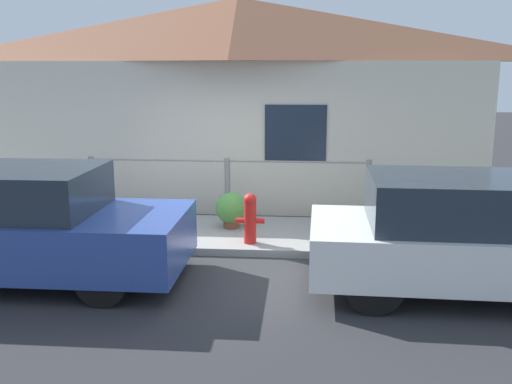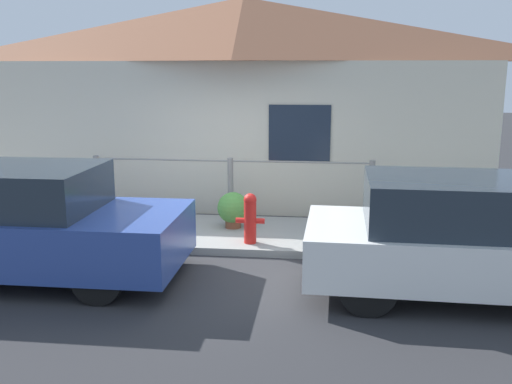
# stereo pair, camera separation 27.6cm
# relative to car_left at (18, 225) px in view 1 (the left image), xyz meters

# --- Properties ---
(ground_plane) EXTENTS (60.00, 60.00, 0.00)m
(ground_plane) POSITION_rel_car_left_xyz_m (2.30, 1.10, -0.72)
(ground_plane) COLOR #2D2D30
(sidewalk) EXTENTS (24.00, 1.92, 0.11)m
(sidewalk) POSITION_rel_car_left_xyz_m (2.30, 2.06, -0.66)
(sidewalk) COLOR gray
(sidewalk) RESTS_ON ground_plane
(house) EXTENTS (9.62, 2.23, 4.00)m
(house) POSITION_rel_car_left_xyz_m (2.30, 4.50, 2.46)
(house) COLOR beige
(house) RESTS_ON ground_plane
(fence) EXTENTS (4.90, 0.10, 1.05)m
(fence) POSITION_rel_car_left_xyz_m (2.30, 2.87, -0.02)
(fence) COLOR gray
(fence) RESTS_ON sidewalk
(car_left) EXTENTS (4.18, 1.75, 1.45)m
(car_left) POSITION_rel_car_left_xyz_m (0.00, 0.00, 0.00)
(car_left) COLOR #2D4793
(car_left) RESTS_ON ground_plane
(car_right) EXTENTS (3.80, 1.81, 1.42)m
(car_right) POSITION_rel_car_left_xyz_m (5.53, 0.00, -0.01)
(car_right) COLOR white
(car_right) RESTS_ON ground_plane
(fire_hydrant) EXTENTS (0.43, 0.19, 0.76)m
(fire_hydrant) POSITION_rel_car_left_xyz_m (2.83, 1.44, -0.21)
(fire_hydrant) COLOR red
(fire_hydrant) RESTS_ON sidewalk
(potted_plant_near_hydrant) EXTENTS (0.51, 0.51, 0.59)m
(potted_plant_near_hydrant) POSITION_rel_car_left_xyz_m (2.44, 2.25, -0.29)
(potted_plant_near_hydrant) COLOR brown
(potted_plant_near_hydrant) RESTS_ON sidewalk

